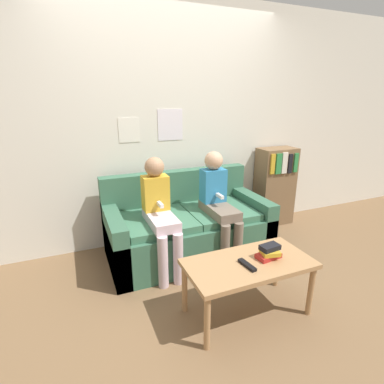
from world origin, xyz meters
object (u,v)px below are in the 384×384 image
Objects in this scene: person_left at (160,210)px; tv_remote at (247,265)px; person_right at (219,201)px; couch at (187,228)px; bookshelf at (275,186)px; coffee_table at (249,268)px.

tv_remote is (0.38, -0.90, -0.16)m from person_left.
couch is at bearing 143.49° from person_right.
person_right is (0.26, -0.19, 0.34)m from couch.
couch is 1.40m from bookshelf.
person_left is 6.25× the size of tv_remote.
person_right is at bearing -36.51° from couch.
bookshelf is at bearing 25.35° from person_right.
person_left is 0.99× the size of person_right.
tv_remote is (0.03, -1.09, 0.17)m from couch.
person_left is 0.61m from person_right.
tv_remote is 0.17× the size of bookshelf.
couch is 1.73× the size of coffee_table.
person_right is at bearing 77.75° from coffee_table.
tv_remote is (-0.05, -0.05, 0.07)m from coffee_table.
person_left is (-0.35, -0.20, 0.33)m from couch.
coffee_table is 1.86m from bookshelf.
person_left is 1.09× the size of bookshelf.
bookshelf is at bearing 16.94° from person_left.
person_right is at bearing 69.22° from tv_remote.
coffee_table is at bearing -63.45° from person_left.
person_left is at bearing -179.84° from person_right.
coffee_table is at bearing -132.95° from bookshelf.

